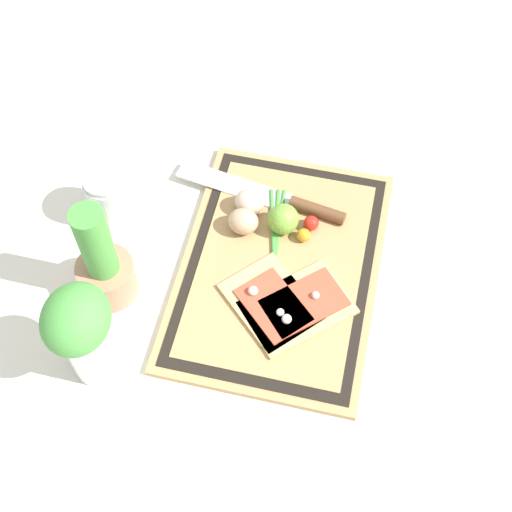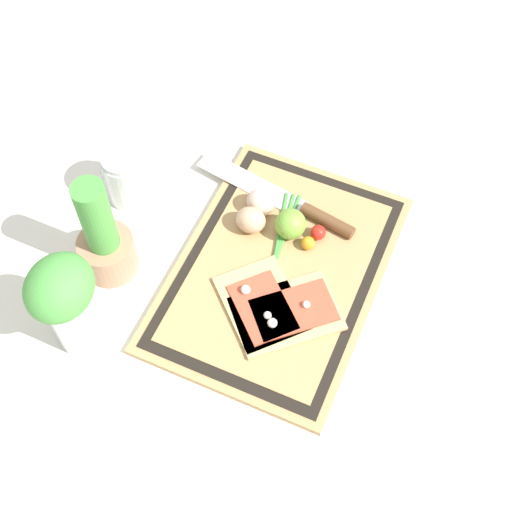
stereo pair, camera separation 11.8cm
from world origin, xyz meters
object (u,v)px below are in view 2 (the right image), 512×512
pizza_slice_far (260,304)px  knife (300,207)px  herb_pot (104,241)px  sauce_jar (128,178)px  cherry_tomato_red (318,232)px  lime (290,224)px  pizza_slice_near (288,313)px  egg_brown (251,220)px  cherry_tomato_yellow (308,243)px  herb_glass (65,300)px  egg_pink (261,202)px

pizza_slice_far → knife: 0.20m
herb_pot → sauce_jar: 0.15m
pizza_slice_far → cherry_tomato_red: size_ratio=7.09×
lime → herb_pot: 0.31m
sauce_jar → pizza_slice_far: bearing=-111.9°
pizza_slice_near → cherry_tomato_red: bearing=3.6°
egg_brown → pizza_slice_far: bearing=-150.4°
cherry_tomato_yellow → herb_pot: size_ratio=0.11×
pizza_slice_far → knife: (0.20, 0.01, 0.00)m
lime → herb_pot: herb_pot is taller
egg_brown → lime: lime is taller
egg_brown → herb_pot: (-0.16, 0.19, 0.04)m
egg_brown → herb_glass: size_ratio=0.25×
egg_brown → egg_pink: bearing=-1.4°
pizza_slice_far → egg_pink: (0.18, 0.07, 0.02)m
sauce_jar → herb_glass: herb_glass is taller
egg_pink → cherry_tomato_red: 0.11m
egg_brown → cherry_tomato_yellow: 0.11m
knife → herb_glass: bearing=147.6°
herb_pot → sauce_jar: herb_pot is taller
herb_pot → pizza_slice_near: bearing=-85.4°
knife → herb_pot: 0.34m
cherry_tomato_red → cherry_tomato_yellow: size_ratio=1.11×
pizza_slice_far → pizza_slice_near: bearing=-86.2°
lime → herb_pot: bearing=124.0°
egg_pink → cherry_tomato_yellow: (-0.04, -0.10, -0.01)m
cherry_tomato_yellow → egg_brown: bearing=91.4°
cherry_tomato_red → herb_glass: size_ratio=0.13×
pizza_slice_near → herb_pot: size_ratio=0.93×
pizza_slice_far → knife: size_ratio=0.59×
sauce_jar → herb_pot: bearing=-163.9°
pizza_slice_near → cherry_tomato_yellow: same height
knife → egg_brown: egg_brown is taller
egg_pink → cherry_tomato_yellow: 0.11m
knife → egg_brown: (-0.07, 0.06, 0.02)m
knife → herb_glass: (-0.36, 0.23, 0.10)m
egg_brown → cherry_tomato_red: (0.03, -0.11, -0.01)m
egg_brown → egg_pink: size_ratio=1.00×
knife → sauce_jar: (-0.08, 0.30, 0.02)m
egg_pink → sauce_jar: 0.24m
egg_pink → cherry_tomato_red: size_ratio=1.99×
cherry_tomato_red → lime: bearing=104.1°
egg_pink → knife: bearing=-67.3°
sauce_jar → cherry_tomato_yellow: bearing=-87.9°
lime → egg_pink: bearing=68.3°
lime → cherry_tomato_red: 0.05m
cherry_tomato_red → herb_pot: size_ratio=0.12×
herb_glass → egg_pink: bearing=-26.4°
knife → sauce_jar: sauce_jar is taller
egg_pink → cherry_tomato_red: (-0.01, -0.11, -0.01)m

